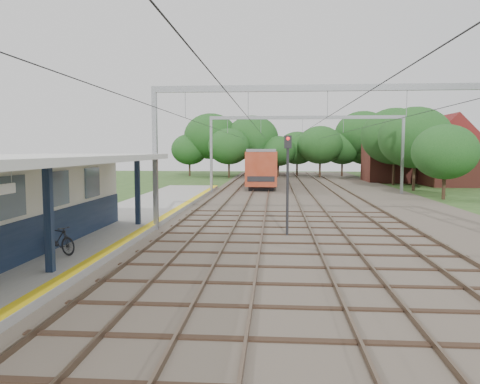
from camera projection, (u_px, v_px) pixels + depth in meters
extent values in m
cube|color=#473D33|center=(315.00, 199.00, 37.11)|extent=(18.00, 90.00, 0.10)
cube|color=gray|center=(99.00, 231.00, 22.06)|extent=(5.00, 52.00, 0.35)
cube|color=yellow|center=(146.00, 228.00, 21.88)|extent=(0.45, 52.00, 0.01)
cube|color=#121F38|center=(23.00, 241.00, 15.01)|extent=(0.06, 18.00, 1.40)
cube|color=slate|center=(22.00, 195.00, 14.88)|extent=(0.05, 16.00, 1.30)
cube|color=#121F38|center=(49.00, 219.00, 13.84)|extent=(0.22, 0.22, 3.20)
cube|color=#121F38|center=(138.00, 192.00, 22.77)|extent=(0.22, 0.22, 3.20)
cube|color=white|center=(5.00, 189.00, 11.76)|extent=(0.06, 0.85, 0.26)
cube|color=brown|center=(213.00, 197.00, 37.71)|extent=(0.07, 88.00, 0.15)
cube|color=brown|center=(230.00, 197.00, 37.60)|extent=(0.07, 88.00, 0.15)
cube|color=brown|center=(250.00, 197.00, 37.49)|extent=(0.07, 88.00, 0.15)
cube|color=brown|center=(268.00, 198.00, 37.38)|extent=(0.07, 88.00, 0.15)
cube|color=brown|center=(296.00, 198.00, 37.21)|extent=(0.07, 88.00, 0.15)
cube|color=brown|center=(314.00, 198.00, 37.10)|extent=(0.07, 88.00, 0.15)
cube|color=brown|center=(342.00, 198.00, 36.94)|extent=(0.07, 88.00, 0.15)
cube|color=brown|center=(360.00, 198.00, 36.84)|extent=(0.07, 88.00, 0.15)
cube|color=gray|center=(155.00, 160.00, 22.57)|extent=(0.22, 0.22, 7.00)
cube|color=gray|center=(334.00, 88.00, 21.64)|extent=(17.00, 0.20, 0.30)
cube|color=gray|center=(211.00, 155.00, 42.43)|extent=(0.22, 0.22, 7.00)
cube|color=gray|center=(403.00, 155.00, 41.17)|extent=(0.22, 0.22, 7.00)
cube|color=gray|center=(306.00, 117.00, 41.50)|extent=(17.00, 0.20, 0.30)
cylinder|color=black|center=(221.00, 131.00, 37.17)|extent=(0.02, 88.00, 0.02)
cylinder|color=black|center=(259.00, 131.00, 36.95)|extent=(0.02, 88.00, 0.02)
cylinder|color=black|center=(306.00, 130.00, 36.68)|extent=(0.02, 88.00, 0.02)
cylinder|color=black|center=(353.00, 130.00, 36.41)|extent=(0.02, 88.00, 0.02)
cylinder|color=#382619|center=(202.00, 167.00, 68.81)|extent=(0.28, 0.28, 2.88)
ellipsoid|color=#174218|center=(201.00, 143.00, 68.49)|extent=(6.72, 6.72, 5.76)
cylinder|color=#382619|center=(243.00, 168.00, 70.37)|extent=(0.28, 0.28, 2.52)
ellipsoid|color=#174218|center=(243.00, 147.00, 70.09)|extent=(5.88, 5.88, 5.04)
cylinder|color=#382619|center=(283.00, 166.00, 66.91)|extent=(0.28, 0.28, 3.24)
ellipsoid|color=#174218|center=(284.00, 139.00, 66.55)|extent=(7.56, 7.56, 6.48)
cylinder|color=#382619|center=(324.00, 168.00, 68.48)|extent=(0.28, 0.28, 2.70)
ellipsoid|color=#174218|center=(325.00, 145.00, 68.18)|extent=(6.30, 6.30, 5.40)
cylinder|color=#382619|center=(420.00, 179.00, 44.17)|extent=(0.28, 0.28, 2.52)
ellipsoid|color=#174218|center=(421.00, 146.00, 43.89)|extent=(5.88, 5.88, 5.04)
cylinder|color=#382619|center=(386.00, 170.00, 60.01)|extent=(0.28, 0.28, 2.88)
ellipsoid|color=#174218|center=(387.00, 142.00, 59.69)|extent=(6.72, 6.72, 5.76)
cube|color=brown|center=(458.00, 166.00, 51.54)|extent=(7.00, 6.00, 4.50)
cube|color=maroon|center=(460.00, 137.00, 51.26)|extent=(4.99, 6.12, 4.99)
cube|color=brown|center=(398.00, 162.00, 57.85)|extent=(8.00, 6.00, 5.00)
cube|color=maroon|center=(399.00, 134.00, 57.54)|extent=(5.52, 6.12, 5.52)
imported|color=black|center=(57.00, 240.00, 16.27)|extent=(1.76, 1.16, 1.03)
cube|color=black|center=(263.00, 183.00, 52.36)|extent=(2.38, 17.02, 0.44)
cube|color=maroon|center=(263.00, 166.00, 52.19)|extent=(2.98, 18.50, 3.25)
cube|color=black|center=(263.00, 163.00, 52.16)|extent=(3.02, 17.02, 0.92)
cube|color=slate|center=(263.00, 150.00, 52.03)|extent=(2.74, 18.50, 0.28)
cube|color=black|center=(266.00, 174.00, 71.32)|extent=(2.38, 17.02, 0.44)
cube|color=maroon|center=(266.00, 162.00, 71.16)|extent=(2.98, 18.50, 3.25)
cube|color=black|center=(267.00, 159.00, 71.13)|extent=(3.02, 17.02, 0.92)
cube|color=slate|center=(267.00, 150.00, 71.00)|extent=(2.74, 18.50, 0.28)
cylinder|color=black|center=(287.00, 191.00, 21.16)|extent=(0.13, 0.13, 4.23)
cube|color=black|center=(288.00, 142.00, 20.96)|extent=(0.33, 0.22, 0.58)
sphere|color=red|center=(288.00, 139.00, 20.84)|extent=(0.15, 0.15, 0.15)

